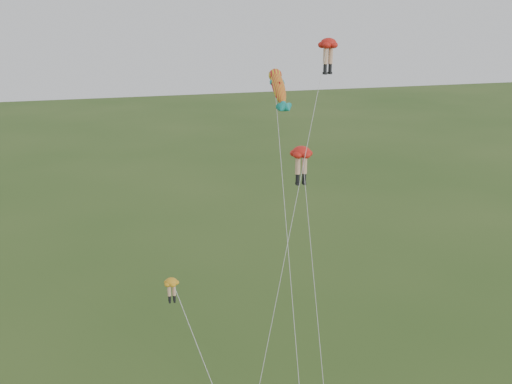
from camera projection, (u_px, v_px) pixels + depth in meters
name	position (u px, v px, depth m)	size (l,w,h in m)	color
legs_kite_red_high	(327.00, 52.00, 38.64)	(9.07, 9.96, 21.78)	red
legs_kite_red_mid	(302.00, 157.00, 39.07)	(2.40, 9.54, 14.67)	red
legs_kite_yellow	(175.00, 293.00, 31.67)	(3.28, 4.47, 9.24)	orange
fish_kite	(278.00, 88.00, 35.92)	(1.96, 10.16, 20.24)	gold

